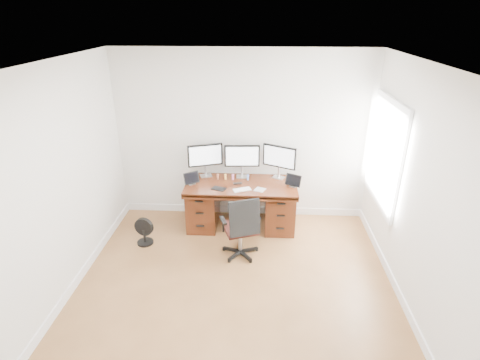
# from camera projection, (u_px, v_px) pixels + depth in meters

# --- Properties ---
(ground) EXTENTS (4.50, 4.50, 0.00)m
(ground) POSITION_uv_depth(u_px,v_px,m) (233.00, 306.00, 4.39)
(ground) COLOR brown
(ground) RESTS_ON ground
(back_wall) EXTENTS (4.00, 0.10, 2.70)m
(back_wall) POSITION_uv_depth(u_px,v_px,m) (243.00, 137.00, 5.88)
(back_wall) COLOR silver
(back_wall) RESTS_ON ground
(right_wall) EXTENTS (0.10, 4.50, 2.70)m
(right_wall) POSITION_uv_depth(u_px,v_px,m) (427.00, 205.00, 3.83)
(right_wall) COLOR silver
(right_wall) RESTS_ON ground
(desk) EXTENTS (1.70, 0.80, 0.75)m
(desk) POSITION_uv_depth(u_px,v_px,m) (241.00, 203.00, 5.89)
(desk) COLOR #461E0E
(desk) RESTS_ON ground
(office_chair) EXTENTS (0.64, 0.64, 0.94)m
(office_chair) POSITION_uv_depth(u_px,v_px,m) (241.00, 237.00, 5.18)
(office_chair) COLOR black
(office_chair) RESTS_ON ground
(floor_fan) EXTENTS (0.29, 0.24, 0.41)m
(floor_fan) POSITION_uv_depth(u_px,v_px,m) (144.00, 232.00, 5.50)
(floor_fan) COLOR black
(floor_fan) RESTS_ON ground
(monitor_left) EXTENTS (0.53, 0.22, 0.53)m
(monitor_left) POSITION_uv_depth(u_px,v_px,m) (205.00, 156.00, 5.86)
(monitor_left) COLOR silver
(monitor_left) RESTS_ON desk
(monitor_center) EXTENTS (0.55, 0.15, 0.53)m
(monitor_center) POSITION_uv_depth(u_px,v_px,m) (242.00, 157.00, 5.83)
(monitor_center) COLOR silver
(monitor_center) RESTS_ON desk
(monitor_right) EXTENTS (0.51, 0.28, 0.53)m
(monitor_right) POSITION_uv_depth(u_px,v_px,m) (279.00, 158.00, 5.80)
(monitor_right) COLOR silver
(monitor_right) RESTS_ON desk
(tablet_left) EXTENTS (0.24, 0.19, 0.19)m
(tablet_left) POSITION_uv_depth(u_px,v_px,m) (191.00, 179.00, 5.68)
(tablet_left) COLOR silver
(tablet_left) RESTS_ON desk
(tablet_right) EXTENTS (0.24, 0.17, 0.19)m
(tablet_right) POSITION_uv_depth(u_px,v_px,m) (293.00, 181.00, 5.60)
(tablet_right) COLOR silver
(tablet_right) RESTS_ON desk
(keyboard) EXTENTS (0.29, 0.20, 0.01)m
(keyboard) POSITION_uv_depth(u_px,v_px,m) (242.00, 190.00, 5.52)
(keyboard) COLOR white
(keyboard) RESTS_ON desk
(trackpad) EXTENTS (0.19, 0.19, 0.01)m
(trackpad) POSITION_uv_depth(u_px,v_px,m) (260.00, 190.00, 5.52)
(trackpad) COLOR silver
(trackpad) RESTS_ON desk
(drawing_tablet) EXTENTS (0.23, 0.19, 0.01)m
(drawing_tablet) POSITION_uv_depth(u_px,v_px,m) (219.00, 189.00, 5.56)
(drawing_tablet) COLOR black
(drawing_tablet) RESTS_ON desk
(phone) EXTENTS (0.14, 0.09, 0.01)m
(phone) POSITION_uv_depth(u_px,v_px,m) (238.00, 183.00, 5.73)
(phone) COLOR black
(phone) RESTS_ON desk
(figurine_brown) EXTENTS (0.04, 0.04, 0.10)m
(figurine_brown) POSITION_uv_depth(u_px,v_px,m) (218.00, 176.00, 5.86)
(figurine_brown) COLOR brown
(figurine_brown) RESTS_ON desk
(figurine_orange) EXTENTS (0.04, 0.04, 0.10)m
(figurine_orange) POSITION_uv_depth(u_px,v_px,m) (225.00, 176.00, 5.85)
(figurine_orange) COLOR #FFBD48
(figurine_orange) RESTS_ON desk
(figurine_pink) EXTENTS (0.04, 0.04, 0.10)m
(figurine_pink) POSITION_uv_depth(u_px,v_px,m) (233.00, 177.00, 5.84)
(figurine_pink) COLOR pink
(figurine_pink) RESTS_ON desk
(figurine_blue) EXTENTS (0.04, 0.04, 0.10)m
(figurine_blue) POSITION_uv_depth(u_px,v_px,m) (248.00, 177.00, 5.83)
(figurine_blue) COLOR #5A88ED
(figurine_blue) RESTS_ON desk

